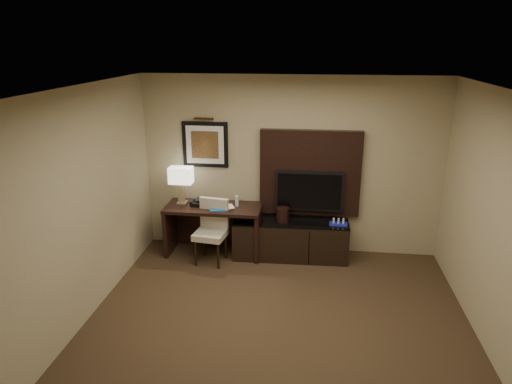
% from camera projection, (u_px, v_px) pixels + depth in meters
% --- Properties ---
extents(floor, '(4.50, 5.00, 0.01)m').
position_uv_depth(floor, '(274.00, 346.00, 4.97)').
color(floor, '#352517').
rests_on(floor, ground).
extents(ceiling, '(4.50, 5.00, 0.01)m').
position_uv_depth(ceiling, '(278.00, 94.00, 4.11)').
color(ceiling, silver).
rests_on(ceiling, wall_back).
extents(wall_back, '(4.50, 0.01, 2.70)m').
position_uv_depth(wall_back, '(290.00, 166.00, 6.89)').
color(wall_back, tan).
rests_on(wall_back, floor).
extents(wall_left, '(0.01, 5.00, 2.70)m').
position_uv_depth(wall_left, '(64.00, 221.00, 4.82)').
color(wall_left, tan).
rests_on(wall_left, floor).
extents(desk, '(1.45, 0.62, 0.78)m').
position_uv_depth(desk, '(214.00, 230.00, 7.01)').
color(desk, black).
rests_on(desk, floor).
extents(credenza, '(1.73, 0.53, 0.59)m').
position_uv_depth(credenza, '(290.00, 240.00, 6.89)').
color(credenza, black).
rests_on(credenza, floor).
extents(tv_wall_panel, '(1.50, 0.12, 1.30)m').
position_uv_depth(tv_wall_panel, '(310.00, 173.00, 6.82)').
color(tv_wall_panel, black).
rests_on(tv_wall_panel, wall_back).
extents(tv, '(1.00, 0.08, 0.60)m').
position_uv_depth(tv, '(309.00, 191.00, 6.81)').
color(tv, black).
rests_on(tv, tv_wall_panel).
extents(artwork, '(0.70, 0.04, 0.70)m').
position_uv_depth(artwork, '(205.00, 145.00, 6.93)').
color(artwork, black).
rests_on(artwork, wall_back).
extents(picture_light, '(0.04, 0.04, 0.30)m').
position_uv_depth(picture_light, '(204.00, 119.00, 6.77)').
color(picture_light, '#432C15').
rests_on(picture_light, wall_back).
extents(desk_chair, '(0.50, 0.56, 0.91)m').
position_uv_depth(desk_chair, '(210.00, 234.00, 6.70)').
color(desk_chair, beige).
rests_on(desk_chair, floor).
extents(table_lamp, '(0.37, 0.25, 0.57)m').
position_uv_depth(table_lamp, '(181.00, 185.00, 6.94)').
color(table_lamp, '#9F8863').
rests_on(table_lamp, desk).
extents(desk_phone, '(0.21, 0.19, 0.10)m').
position_uv_depth(desk_phone, '(198.00, 202.00, 6.91)').
color(desk_phone, black).
rests_on(desk_phone, desk).
extents(blue_folder, '(0.26, 0.33, 0.02)m').
position_uv_depth(blue_folder, '(218.00, 208.00, 6.79)').
color(blue_folder, '#1961A6').
rests_on(blue_folder, desk).
extents(book, '(0.15, 0.08, 0.21)m').
position_uv_depth(book, '(223.00, 201.00, 6.78)').
color(book, gray).
rests_on(book, desk).
extents(water_bottle, '(0.06, 0.06, 0.17)m').
position_uv_depth(water_bottle, '(237.00, 201.00, 6.86)').
color(water_bottle, '#AFC3C6').
rests_on(water_bottle, desk).
extents(ice_bucket, '(0.21, 0.21, 0.21)m').
position_uv_depth(ice_bucket, '(282.00, 215.00, 6.77)').
color(ice_bucket, black).
rests_on(ice_bucket, credenza).
extents(minibar_tray, '(0.27, 0.17, 0.09)m').
position_uv_depth(minibar_tray, '(338.00, 222.00, 6.67)').
color(minibar_tray, '#1822A1').
rests_on(minibar_tray, credenza).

